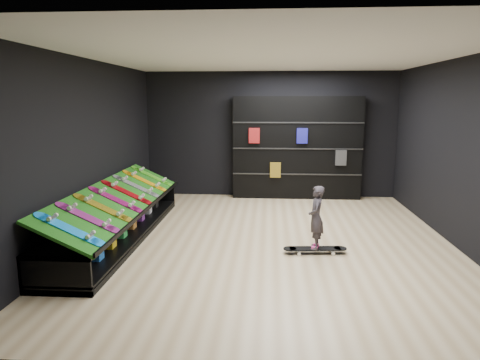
# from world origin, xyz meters

# --- Properties ---
(floor) EXTENTS (6.00, 7.00, 0.01)m
(floor) POSITION_xyz_m (0.00, 0.00, 0.00)
(floor) COLOR #D0B98C
(floor) RESTS_ON ground
(ceiling) EXTENTS (6.00, 7.00, 0.01)m
(ceiling) POSITION_xyz_m (0.00, 0.00, 3.00)
(ceiling) COLOR white
(ceiling) RESTS_ON ground
(wall_back) EXTENTS (6.00, 0.02, 3.00)m
(wall_back) POSITION_xyz_m (0.00, 3.50, 1.50)
(wall_back) COLOR black
(wall_back) RESTS_ON ground
(wall_front) EXTENTS (6.00, 0.02, 3.00)m
(wall_front) POSITION_xyz_m (0.00, -3.50, 1.50)
(wall_front) COLOR black
(wall_front) RESTS_ON ground
(wall_left) EXTENTS (0.02, 7.00, 3.00)m
(wall_left) POSITION_xyz_m (-3.00, 0.00, 1.50)
(wall_left) COLOR black
(wall_left) RESTS_ON ground
(wall_right) EXTENTS (0.02, 7.00, 3.00)m
(wall_right) POSITION_xyz_m (3.00, 0.00, 1.50)
(wall_right) COLOR black
(wall_right) RESTS_ON ground
(display_rack) EXTENTS (0.90, 4.50, 0.50)m
(display_rack) POSITION_xyz_m (-2.55, 0.00, 0.25)
(display_rack) COLOR black
(display_rack) RESTS_ON ground
(turf_ramp) EXTENTS (0.92, 4.50, 0.46)m
(turf_ramp) POSITION_xyz_m (-2.50, 0.00, 0.71)
(turf_ramp) COLOR #14530D
(turf_ramp) RESTS_ON display_rack
(back_shelving) EXTENTS (3.02, 0.35, 2.42)m
(back_shelving) POSITION_xyz_m (0.64, 3.32, 1.21)
(back_shelving) COLOR black
(back_shelving) RESTS_ON ground
(floor_skateboard) EXTENTS (1.00, 0.31, 0.09)m
(floor_skateboard) POSITION_xyz_m (0.71, -0.54, 0.04)
(floor_skateboard) COLOR black
(floor_skateboard) RESTS_ON ground
(child) EXTENTS (0.18, 0.24, 0.59)m
(child) POSITION_xyz_m (0.71, -0.54, 0.38)
(child) COLOR black
(child) RESTS_ON floor_skateboard
(display_board_0) EXTENTS (0.93, 0.22, 0.50)m
(display_board_0) POSITION_xyz_m (-2.49, -1.90, 0.74)
(display_board_0) COLOR blue
(display_board_0) RESTS_ON turf_ramp
(display_board_1) EXTENTS (0.93, 0.22, 0.50)m
(display_board_1) POSITION_xyz_m (-2.49, -1.36, 0.74)
(display_board_1) COLOR #2626BF
(display_board_1) RESTS_ON turf_ramp
(display_board_2) EXTENTS (0.93, 0.22, 0.50)m
(display_board_2) POSITION_xyz_m (-2.49, -0.81, 0.74)
(display_board_2) COLOR yellow
(display_board_2) RESTS_ON turf_ramp
(display_board_3) EXTENTS (0.93, 0.22, 0.50)m
(display_board_3) POSITION_xyz_m (-2.49, -0.27, 0.74)
(display_board_3) COLOR #E5198C
(display_board_3) RESTS_ON turf_ramp
(display_board_4) EXTENTS (0.93, 0.22, 0.50)m
(display_board_4) POSITION_xyz_m (-2.49, 0.27, 0.74)
(display_board_4) COLOR red
(display_board_4) RESTS_ON turf_ramp
(display_board_5) EXTENTS (0.93, 0.22, 0.50)m
(display_board_5) POSITION_xyz_m (-2.49, 0.81, 0.74)
(display_board_5) COLOR black
(display_board_5) RESTS_ON turf_ramp
(display_board_6) EXTENTS (0.93, 0.22, 0.50)m
(display_board_6) POSITION_xyz_m (-2.49, 1.36, 0.74)
(display_board_6) COLOR orange
(display_board_6) RESTS_ON turf_ramp
(display_board_7) EXTENTS (0.93, 0.22, 0.50)m
(display_board_7) POSITION_xyz_m (-2.49, 1.90, 0.74)
(display_board_7) COLOR green
(display_board_7) RESTS_ON turf_ramp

